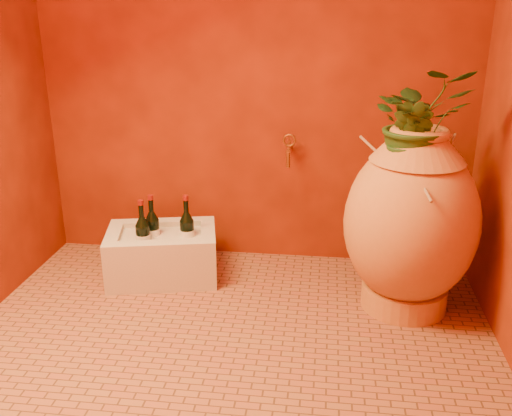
# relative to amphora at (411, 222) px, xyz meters

# --- Properties ---
(floor) EXTENTS (2.50, 2.50, 0.00)m
(floor) POSITION_rel_amphora_xyz_m (-0.85, -0.45, -0.47)
(floor) COLOR brown
(floor) RESTS_ON ground
(wall_back) EXTENTS (2.50, 0.02, 2.50)m
(wall_back) POSITION_rel_amphora_xyz_m (-0.85, 0.55, 0.78)
(wall_back) COLOR #551604
(wall_back) RESTS_ON ground
(amphora) EXTENTS (0.83, 0.83, 0.94)m
(amphora) POSITION_rel_amphora_xyz_m (0.00, 0.00, 0.00)
(amphora) COLOR #B87034
(amphora) RESTS_ON floor
(stone_basin) EXTENTS (0.68, 0.54, 0.28)m
(stone_basin) POSITION_rel_amphora_xyz_m (-1.33, 0.17, -0.33)
(stone_basin) COLOR beige
(stone_basin) RESTS_ON floor
(wine_bottle_a) EXTENTS (0.08, 0.08, 0.33)m
(wine_bottle_a) POSITION_rel_amphora_xyz_m (-1.38, 0.18, -0.20)
(wine_bottle_a) COLOR black
(wine_bottle_a) RESTS_ON stone_basin
(wine_bottle_b) EXTENTS (0.08, 0.08, 0.34)m
(wine_bottle_b) POSITION_rel_amphora_xyz_m (-1.18, 0.19, -0.19)
(wine_bottle_b) COLOR black
(wine_bottle_b) RESTS_ON stone_basin
(wine_bottle_c) EXTENTS (0.08, 0.08, 0.33)m
(wine_bottle_c) POSITION_rel_amphora_xyz_m (-1.41, 0.09, -0.20)
(wine_bottle_c) COLOR black
(wine_bottle_c) RESTS_ON stone_basin
(wall_tap) EXTENTS (0.08, 0.16, 0.18)m
(wall_tap) POSITION_rel_amphora_xyz_m (-0.64, 0.46, 0.24)
(wall_tap) COLOR #986123
(wall_tap) RESTS_ON wall_back
(plant_main) EXTENTS (0.52, 0.47, 0.50)m
(plant_main) POSITION_rel_amphora_xyz_m (-0.01, 0.01, 0.50)
(plant_main) COLOR #203F16
(plant_main) RESTS_ON amphora
(plant_side) EXTENTS (0.28, 0.28, 0.39)m
(plant_side) POSITION_rel_amphora_xyz_m (-0.05, -0.07, 0.42)
(plant_side) COLOR #203F16
(plant_side) RESTS_ON amphora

